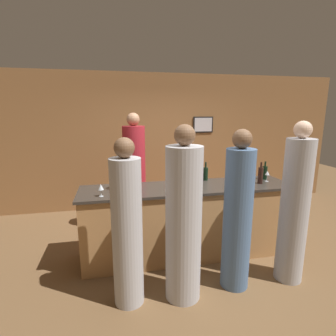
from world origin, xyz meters
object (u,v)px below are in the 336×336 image
at_px(guest_2, 294,209).
at_px(wine_bottle_0, 265,172).
at_px(guest_0, 184,222).
at_px(wine_bottle_1, 206,173).
at_px(guest_1, 127,230).
at_px(wine_bottle_2, 260,175).
at_px(bartender, 135,179).
at_px(guest_3, 238,216).
at_px(ice_bucket, 119,182).

xyz_separation_m(guest_2, wine_bottle_0, (0.18, 0.95, 0.22)).
bearing_deg(guest_0, wine_bottle_1, 60.09).
distance_m(guest_1, wine_bottle_0, 2.35).
height_order(wine_bottle_0, wine_bottle_2, wine_bottle_2).
bearing_deg(guest_1, wine_bottle_0, 24.09).
height_order(bartender, guest_3, bartender).
bearing_deg(wine_bottle_1, wine_bottle_2, -25.45).
bearing_deg(bartender, guest_0, 102.08).
bearing_deg(wine_bottle_0, bartender, 159.12).
xyz_separation_m(guest_0, wine_bottle_0, (1.54, 0.99, 0.24)).
relative_size(wine_bottle_1, ice_bucket, 1.52).
relative_size(bartender, wine_bottle_0, 7.34).
height_order(guest_0, guest_2, guest_2).
bearing_deg(guest_2, bartender, 135.85).
distance_m(wine_bottle_1, ice_bucket, 1.30).
relative_size(bartender, guest_2, 1.04).
height_order(bartender, guest_1, bartender).
xyz_separation_m(bartender, guest_2, (1.73, -1.68, -0.03)).
distance_m(guest_0, wine_bottle_1, 1.30).
distance_m(guest_3, wine_bottle_0, 1.31).
bearing_deg(guest_2, guest_0, -178.24).
relative_size(bartender, wine_bottle_2, 6.47).
bearing_deg(wine_bottle_1, bartender, 148.94).
bearing_deg(ice_bucket, wine_bottle_0, 2.06).
bearing_deg(ice_bucket, wine_bottle_1, 8.89).
bearing_deg(ice_bucket, wine_bottle_2, -3.88).
height_order(bartender, guest_2, bartender).
distance_m(bartender, wine_bottle_2, 1.96).
xyz_separation_m(wine_bottle_0, wine_bottle_2, (-0.20, -0.21, 0.02)).
bearing_deg(guest_1, wine_bottle_2, 20.96).
height_order(wine_bottle_2, ice_bucket, wine_bottle_2).
bearing_deg(guest_2, guest_3, 178.44).
distance_m(wine_bottle_0, wine_bottle_2, 0.29).
relative_size(guest_2, wine_bottle_2, 6.21).
bearing_deg(guest_2, wine_bottle_0, 79.11).
bearing_deg(wine_bottle_0, guest_1, -155.91).
height_order(guest_2, wine_bottle_1, guest_2).
distance_m(guest_0, guest_1, 0.59).
xyz_separation_m(bartender, guest_3, (1.02, -1.66, -0.07)).
bearing_deg(guest_1, guest_2, 0.15).
distance_m(guest_3, wine_bottle_2, 1.03).
bearing_deg(guest_3, wine_bottle_1, 90.56).
bearing_deg(guest_3, wine_bottle_2, 45.93).
distance_m(guest_2, guest_3, 0.71).
distance_m(guest_0, wine_bottle_0, 1.85).
bearing_deg(guest_2, wine_bottle_1, 123.93).
xyz_separation_m(guest_0, guest_3, (0.65, 0.06, -0.02)).
relative_size(guest_0, guest_1, 1.07).
bearing_deg(wine_bottle_0, wine_bottle_2, -133.04).
bearing_deg(wine_bottle_2, guest_2, -88.71).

